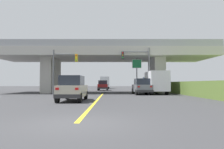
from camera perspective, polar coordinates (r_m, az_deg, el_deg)
ground at (r=31.82m, az=-2.29°, el=-4.99°), size 160.00×160.00×0.00m
overpass_bridge at (r=32.01m, az=-2.27°, el=4.26°), size 31.85×9.35×7.24m
lane_divider_stripe at (r=18.47m, az=-3.95°, el=-6.82°), size 0.20×21.92×0.01m
suv_lead at (r=17.12m, az=-10.69°, el=-3.74°), size 1.90×4.63×2.02m
suv_crossing at (r=26.89m, az=8.14°, el=-3.28°), size 2.16×4.50×2.02m
box_truck at (r=28.55m, az=11.73°, el=-2.09°), size 2.33×7.01×2.95m
sedan_oncoming at (r=42.73m, az=-2.50°, el=-2.99°), size 2.03×4.55×2.02m
traffic_signal_nearside at (r=27.25m, az=7.65°, el=2.91°), size 3.67×0.36×6.06m
traffic_signal_farside at (r=26.82m, az=-13.63°, el=2.38°), size 3.11×0.36×5.63m
highway_sign at (r=29.90m, az=6.79°, el=1.78°), size 1.31×0.17×4.99m
semi_truck_distant at (r=56.90m, az=-1.95°, el=-2.21°), size 2.33×6.47×3.19m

